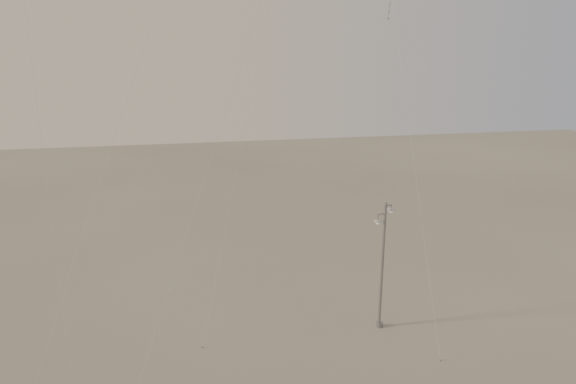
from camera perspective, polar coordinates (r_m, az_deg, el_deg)
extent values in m
cylinder|color=gray|center=(37.74, 9.28, -13.13)|extent=(0.44, 0.44, 0.30)
cylinder|color=gray|center=(36.07, 9.54, -7.57)|extent=(0.26, 0.18, 8.21)
cylinder|color=gray|center=(34.75, 9.96, -1.20)|extent=(0.14, 0.14, 0.18)
cylinder|color=gray|center=(34.98, 10.20, -1.36)|extent=(0.47, 0.31, 0.07)
cylinder|color=gray|center=(35.22, 10.44, -1.52)|extent=(0.06, 0.06, 0.30)
ellipsoid|color=#B8B8B3|center=(35.26, 10.43, -1.75)|extent=(0.52, 0.52, 0.18)
cylinder|color=gray|center=(34.73, 9.53, -2.22)|extent=(0.59, 0.25, 0.07)
cylinder|color=gray|center=(34.61, 9.14, -2.61)|extent=(0.06, 0.06, 0.40)
ellipsoid|color=#B8B8B3|center=(34.67, 9.12, -2.93)|extent=(0.52, 0.52, 0.18)
cylinder|color=beige|center=(34.08, -24.22, 8.74)|extent=(2.66, 10.89, 29.64)
cylinder|color=beige|center=(27.47, -8.50, 1.32)|extent=(8.75, 4.87, 22.66)
cylinder|color=gray|center=(35.39, -8.70, -15.31)|extent=(0.06, 0.06, 0.10)
cylinder|color=beige|center=(25.93, -18.99, -0.43)|extent=(8.46, 8.10, 22.42)
cylinder|color=#2E2826|center=(43.76, 10.25, 17.82)|extent=(0.24, 0.07, 1.53)
cylinder|color=beige|center=(37.54, 12.60, 3.66)|extent=(1.86, 14.26, 21.28)
cylinder|color=gray|center=(34.90, 15.21, -16.16)|extent=(0.06, 0.06, 0.10)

